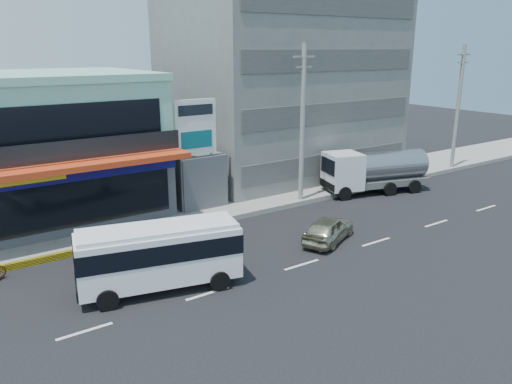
# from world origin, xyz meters

# --- Properties ---
(ground) EXTENTS (120.00, 120.00, 0.00)m
(ground) POSITION_xyz_m (0.00, 0.00, 0.00)
(ground) COLOR black
(ground) RESTS_ON ground
(sidewalk) EXTENTS (70.00, 5.00, 0.30)m
(sidewalk) POSITION_xyz_m (5.00, 9.50, 0.15)
(sidewalk) COLOR gray
(sidewalk) RESTS_ON ground
(shop_building) EXTENTS (12.40, 11.70, 8.00)m
(shop_building) POSITION_xyz_m (-8.00, 13.95, 4.00)
(shop_building) COLOR #49494E
(shop_building) RESTS_ON ground
(concrete_building) EXTENTS (16.00, 12.00, 14.00)m
(concrete_building) POSITION_xyz_m (10.00, 15.00, 7.00)
(concrete_building) COLOR gray
(concrete_building) RESTS_ON ground
(gap_structure) EXTENTS (3.00, 6.00, 3.50)m
(gap_structure) POSITION_xyz_m (0.00, 12.00, 1.75)
(gap_structure) COLOR #49494E
(gap_structure) RESTS_ON ground
(satellite_dish) EXTENTS (1.50, 1.50, 0.15)m
(satellite_dish) POSITION_xyz_m (0.00, 11.00, 3.58)
(satellite_dish) COLOR slate
(satellite_dish) RESTS_ON gap_structure
(billboard) EXTENTS (2.60, 0.18, 6.90)m
(billboard) POSITION_xyz_m (-0.50, 9.20, 4.93)
(billboard) COLOR gray
(billboard) RESTS_ON ground
(utility_pole_near) EXTENTS (1.60, 0.30, 10.00)m
(utility_pole_near) POSITION_xyz_m (6.00, 7.40, 5.15)
(utility_pole_near) COLOR #999993
(utility_pole_near) RESTS_ON ground
(utility_pole_far) EXTENTS (1.60, 0.30, 10.00)m
(utility_pole_far) POSITION_xyz_m (22.00, 7.40, 5.15)
(utility_pole_far) COLOR #999993
(utility_pole_far) RESTS_ON ground
(minibus) EXTENTS (6.91, 3.56, 2.76)m
(minibus) POSITION_xyz_m (-6.38, 1.50, 1.65)
(minibus) COLOR white
(minibus) RESTS_ON ground
(sedan) EXTENTS (4.22, 3.08, 1.34)m
(sedan) POSITION_xyz_m (3.01, 1.50, 0.67)
(sedan) COLOR #B5AC8A
(sedan) RESTS_ON ground
(tanker_truck) EXTENTS (7.75, 4.14, 2.93)m
(tanker_truck) POSITION_xyz_m (11.69, 6.59, 1.58)
(tanker_truck) COLOR silver
(tanker_truck) RESTS_ON ground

